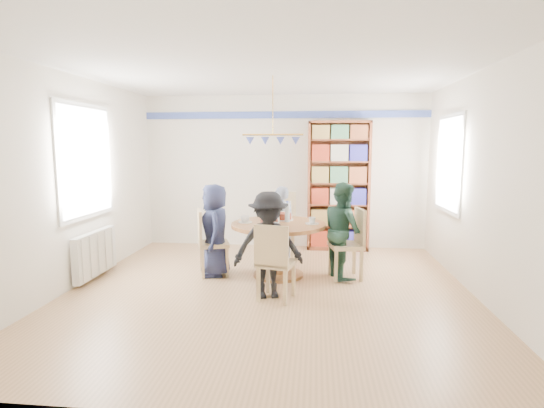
# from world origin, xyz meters

# --- Properties ---
(ground) EXTENTS (5.00, 5.00, 0.00)m
(ground) POSITION_xyz_m (0.00, 0.00, 0.00)
(ground) COLOR tan
(room_shell) EXTENTS (5.00, 5.00, 5.00)m
(room_shell) POSITION_xyz_m (-0.26, 0.87, 1.65)
(room_shell) COLOR white
(room_shell) RESTS_ON ground
(radiator) EXTENTS (0.12, 1.00, 0.60)m
(radiator) POSITION_xyz_m (-2.42, 0.30, 0.35)
(radiator) COLOR silver
(radiator) RESTS_ON ground
(dining_table) EXTENTS (1.30, 1.30, 0.75)m
(dining_table) POSITION_xyz_m (0.06, 0.66, 0.56)
(dining_table) COLOR brown
(dining_table) RESTS_ON ground
(chair_left) EXTENTS (0.52, 0.52, 0.93)m
(chair_left) POSITION_xyz_m (-0.92, 0.61, 0.51)
(chair_left) COLOR #D1B381
(chair_left) RESTS_ON ground
(chair_right) EXTENTS (0.50, 0.50, 0.96)m
(chair_right) POSITION_xyz_m (1.06, 0.67, 0.53)
(chair_right) COLOR #D1B381
(chair_right) RESTS_ON ground
(chair_far) EXTENTS (0.48, 0.48, 1.06)m
(chair_far) POSITION_xyz_m (0.02, 1.72, 0.58)
(chair_far) COLOR #D1B381
(chair_far) RESTS_ON ground
(chair_near) EXTENTS (0.49, 0.49, 0.92)m
(chair_near) POSITION_xyz_m (0.10, -0.32, 0.51)
(chair_near) COLOR #D1B381
(chair_near) RESTS_ON ground
(person_left) EXTENTS (0.57, 0.72, 1.29)m
(person_left) POSITION_xyz_m (-0.82, 0.62, 0.64)
(person_left) COLOR #1B203B
(person_left) RESTS_ON ground
(person_right) EXTENTS (0.68, 0.77, 1.32)m
(person_right) POSITION_xyz_m (0.95, 0.71, 0.66)
(person_right) COLOR #1C382C
(person_right) RESTS_ON ground
(person_far) EXTENTS (0.48, 0.37, 1.18)m
(person_far) POSITION_xyz_m (0.03, 1.55, 0.59)
(person_far) COLOR gray
(person_far) RESTS_ON ground
(person_near) EXTENTS (0.91, 0.66, 1.28)m
(person_near) POSITION_xyz_m (0.02, -0.19, 0.64)
(person_near) COLOR black
(person_near) RESTS_ON ground
(bookshelf) EXTENTS (1.06, 0.32, 2.23)m
(bookshelf) POSITION_xyz_m (0.96, 2.34, 1.10)
(bookshelf) COLOR brown
(bookshelf) RESTS_ON ground
(tableware) EXTENTS (1.12, 1.12, 0.29)m
(tableware) POSITION_xyz_m (0.04, 0.69, 0.81)
(tableware) COLOR white
(tableware) RESTS_ON dining_table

